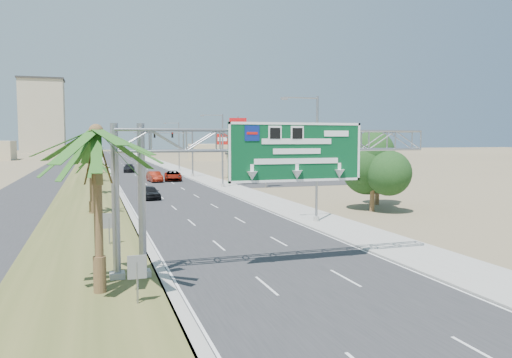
{
  "coord_description": "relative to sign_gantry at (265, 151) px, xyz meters",
  "views": [
    {
      "loc": [
        -9.37,
        -13.93,
        6.68
      ],
      "look_at": [
        0.19,
        15.18,
        4.2
      ],
      "focal_mm": 35.0,
      "sensor_mm": 36.0,
      "label": 1
    }
  ],
  "objects": [
    {
      "name": "ground",
      "position": [
        1.06,
        -9.93,
        -6.06
      ],
      "size": [
        600.0,
        600.0,
        0.0
      ],
      "primitive_type": "plane",
      "color": "#8C7A59",
      "rests_on": "ground"
    },
    {
      "name": "road",
      "position": [
        1.06,
        100.07,
        -6.05
      ],
      "size": [
        12.0,
        300.0,
        0.02
      ],
      "primitive_type": "cube",
      "color": "#28282B",
      "rests_on": "ground"
    },
    {
      "name": "sidewalk_right",
      "position": [
        9.56,
        100.07,
        -6.01
      ],
      "size": [
        4.0,
        300.0,
        0.1
      ],
      "primitive_type": "cube",
      "color": "#9E9B93",
      "rests_on": "ground"
    },
    {
      "name": "median_grass",
      "position": [
        -8.94,
        100.07,
        -6.0
      ],
      "size": [
        7.0,
        300.0,
        0.12
      ],
      "primitive_type": "cube",
      "color": "#464D22",
      "rests_on": "ground"
    },
    {
      "name": "opposing_road",
      "position": [
        -15.94,
        100.07,
        -6.05
      ],
      "size": [
        8.0,
        300.0,
        0.02
      ],
      "primitive_type": "cube",
      "color": "#28282B",
      "rests_on": "ground"
    },
    {
      "name": "sign_gantry",
      "position": [
        0.0,
        0.0,
        0.0
      ],
      "size": [
        16.75,
        1.24,
        7.5
      ],
      "color": "gray",
      "rests_on": "ground"
    },
    {
      "name": "palm_near",
      "position": [
        -8.14,
        -1.93,
        0.87
      ],
      "size": [
        5.7,
        5.7,
        8.35
      ],
      "color": "brown",
      "rests_on": "ground"
    },
    {
      "name": "palm_row_b",
      "position": [
        -8.44,
        22.07,
        -1.16
      ],
      "size": [
        3.99,
        3.99,
        5.95
      ],
      "color": "brown",
      "rests_on": "ground"
    },
    {
      "name": "palm_row_c",
      "position": [
        -8.44,
        38.07,
        -0.39
      ],
      "size": [
        3.99,
        3.99,
        6.75
      ],
      "color": "brown",
      "rests_on": "ground"
    },
    {
      "name": "palm_row_d",
      "position": [
        -8.44,
        56.07,
        -1.64
      ],
      "size": [
        3.99,
        3.99,
        5.45
      ],
      "color": "brown",
      "rests_on": "ground"
    },
    {
      "name": "palm_row_e",
      "position": [
        -8.44,
        75.07,
        -0.97
      ],
      "size": [
        3.99,
        3.99,
        6.15
      ],
      "color": "brown",
      "rests_on": "ground"
    },
    {
      "name": "palm_row_f",
      "position": [
        -8.44,
        100.07,
        -1.35
      ],
      "size": [
        3.99,
        3.99,
        5.75
      ],
      "color": "brown",
      "rests_on": "ground"
    },
    {
      "name": "streetlight_near",
      "position": [
        8.36,
        12.07,
        -1.36
      ],
      "size": [
        3.27,
        0.44,
        10.0
      ],
      "color": "gray",
      "rests_on": "ground"
    },
    {
      "name": "streetlight_mid",
      "position": [
        8.36,
        42.07,
        -1.36
      ],
      "size": [
        3.27,
        0.44,
        10.0
      ],
      "color": "gray",
      "rests_on": "ground"
    },
    {
      "name": "streetlight_far",
      "position": [
        8.36,
        78.07,
        -1.36
      ],
      "size": [
        3.27,
        0.44,
        10.0
      ],
      "color": "gray",
      "rests_on": "ground"
    },
    {
      "name": "signal_mast",
      "position": [
        6.23,
        62.05,
        -1.21
      ],
      "size": [
        10.28,
        0.71,
        8.0
      ],
      "color": "gray",
      "rests_on": "ground"
    },
    {
      "name": "store_building",
      "position": [
        23.06,
        56.07,
        -4.06
      ],
      "size": [
        18.0,
        10.0,
        4.0
      ],
      "primitive_type": "cube",
      "color": "#CEBB8B",
      "rests_on": "ground"
    },
    {
      "name": "oak_near",
      "position": [
        16.06,
        16.07,
        -1.53
      ],
      "size": [
        4.5,
        4.5,
        6.8
      ],
      "color": "brown",
      "rests_on": "ground"
    },
    {
      "name": "oak_far",
      "position": [
        19.06,
        20.07,
        -2.24
      ],
      "size": [
        3.5,
        3.5,
        5.6
      ],
      "color": "brown",
      "rests_on": "ground"
    },
    {
      "name": "median_signback_a",
      "position": [
        -6.74,
        -3.93,
        -4.61
      ],
      "size": [
        0.75,
        0.08,
        2.08
      ],
      "color": "gray",
      "rests_on": "ground"
    },
    {
      "name": "median_signback_b",
      "position": [
        -7.44,
        8.07,
        -4.61
      ],
      "size": [
        0.75,
        0.08,
        2.08
      ],
      "color": "gray",
      "rests_on": "ground"
    },
    {
      "name": "tower_distant",
      "position": [
        -30.94,
        240.07,
        11.44
      ],
      "size": [
        20.0,
        16.0,
        35.0
      ],
      "primitive_type": "cube",
      "color": "tan",
      "rests_on": "ground"
    },
    {
      "name": "building_distant_right",
      "position": [
        31.06,
        130.07,
        -3.56
      ],
      "size": [
        20.0,
        12.0,
        5.0
      ],
      "primitive_type": "cube",
      "color": "#CEBB8B",
      "rests_on": "ground"
    },
    {
      "name": "car_left_lane",
      "position": [
        -2.4,
        31.8,
        -5.32
      ],
      "size": [
        2.27,
        4.53,
        1.48
      ],
      "primitive_type": "imported",
      "rotation": [
        0.0,
        0.0,
        0.12
      ],
      "color": "black",
      "rests_on": "ground"
    },
    {
      "name": "car_mid_lane",
      "position": [
        0.73,
        53.99,
        -5.25
      ],
      "size": [
        2.2,
        5.02,
        1.61
      ],
      "primitive_type": "imported",
      "rotation": [
        0.0,
        0.0,
        0.11
      ],
      "color": "maroon",
      "rests_on": "ground"
    },
    {
      "name": "car_right_lane",
      "position": [
        3.73,
        55.09,
        -5.26
      ],
      "size": [
        3.34,
        6.0,
        1.59
      ],
      "primitive_type": "imported",
      "rotation": [
        0.0,
        0.0,
        -0.13
      ],
      "color": "gray",
      "rests_on": "ground"
    },
    {
      "name": "car_far",
      "position": [
        -1.44,
        78.2,
        -5.28
      ],
      "size": [
        2.56,
        5.49,
        1.55
      ],
      "primitive_type": "imported",
      "rotation": [
        0.0,
        0.0,
        -0.07
      ],
      "color": "black",
      "rests_on": "ground"
    },
    {
      "name": "pole_sign_red_near",
      "position": [
        11.21,
        43.72,
        1.69
      ],
      "size": [
        2.38,
        1.01,
        9.77
      ],
      "color": "gray",
      "rests_on": "ground"
    },
    {
      "name": "pole_sign_blue",
      "position": [
        14.06,
        40.03,
        -0.18
      ],
      "size": [
        2.01,
        0.42,
        7.9
      ],
      "color": "gray",
      "rests_on": "ground"
    },
    {
      "name": "pole_sign_red_far",
      "position": [
        12.32,
        57.14,
        -0.01
      ],
      "size": [
        2.17,
        1.03,
        7.7
      ],
      "color": "gray",
      "rests_on": "ground"
    }
  ]
}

